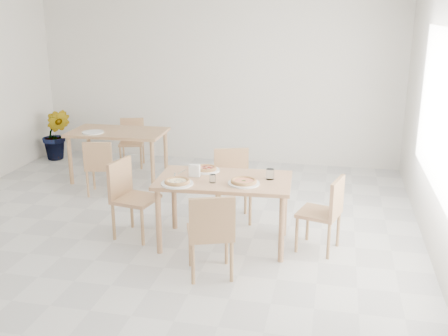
% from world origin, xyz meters
% --- Properties ---
extents(room, '(7.28, 7.00, 7.00)m').
position_xyz_m(room, '(2.98, 0.30, 1.50)').
color(room, silver).
rests_on(room, ground).
extents(main_table, '(1.46, 0.88, 0.75)m').
position_xyz_m(main_table, '(0.84, 0.24, 0.66)').
color(main_table, tan).
rests_on(main_table, ground).
extents(chair_south, '(0.54, 0.54, 0.86)m').
position_xyz_m(chair_south, '(0.88, -0.53, 0.50)').
color(chair_south, tan).
rests_on(chair_south, ground).
extents(chair_north, '(0.53, 0.53, 0.85)m').
position_xyz_m(chair_north, '(0.78, 1.00, 0.49)').
color(chair_north, tan).
rests_on(chair_north, ground).
extents(chair_west, '(0.50, 0.50, 0.87)m').
position_xyz_m(chair_west, '(-0.25, 0.25, 0.51)').
color(chair_west, tan).
rests_on(chair_west, ground).
extents(chair_east, '(0.50, 0.50, 0.82)m').
position_xyz_m(chair_east, '(1.92, 0.30, 0.47)').
color(chair_east, tan).
rests_on(chair_east, ground).
extents(plate_margherita, '(0.33, 0.33, 0.02)m').
position_xyz_m(plate_margherita, '(1.07, 0.11, 0.76)').
color(plate_margherita, white).
rests_on(plate_margherita, main_table).
extents(plate_mushroom, '(0.33, 0.33, 0.02)m').
position_xyz_m(plate_mushroom, '(0.41, -0.04, 0.76)').
color(plate_mushroom, white).
rests_on(plate_mushroom, main_table).
extents(plate_pepperoni, '(0.31, 0.31, 0.02)m').
position_xyz_m(plate_pepperoni, '(0.58, 0.47, 0.76)').
color(plate_pepperoni, white).
rests_on(plate_pepperoni, main_table).
extents(pizza_margherita, '(0.29, 0.29, 0.03)m').
position_xyz_m(pizza_margherita, '(1.07, 0.11, 0.78)').
color(pizza_margherita, tan).
rests_on(pizza_margherita, plate_margherita).
extents(pizza_mushroom, '(0.35, 0.35, 0.03)m').
position_xyz_m(pizza_mushroom, '(0.41, -0.04, 0.78)').
color(pizza_mushroom, tan).
rests_on(pizza_mushroom, plate_mushroom).
extents(pizza_pepperoni, '(0.28, 0.28, 0.03)m').
position_xyz_m(pizza_pepperoni, '(0.58, 0.47, 0.78)').
color(pizza_pepperoni, tan).
rests_on(pizza_pepperoni, plate_pepperoni).
extents(tumbler_a, '(0.08, 0.08, 0.11)m').
position_xyz_m(tumbler_a, '(1.32, 0.33, 0.81)').
color(tumbler_a, white).
rests_on(tumbler_a, main_table).
extents(tumbler_b, '(0.07, 0.07, 0.09)m').
position_xyz_m(tumbler_b, '(0.75, 0.09, 0.79)').
color(tumbler_b, white).
rests_on(tumbler_b, main_table).
extents(napkin_holder, '(0.13, 0.06, 0.14)m').
position_xyz_m(napkin_holder, '(0.52, 0.22, 0.82)').
color(napkin_holder, silver).
rests_on(napkin_holder, main_table).
extents(fork_a, '(0.06, 0.18, 0.01)m').
position_xyz_m(fork_a, '(0.30, 0.23, 0.75)').
color(fork_a, silver).
rests_on(fork_a, main_table).
extents(fork_b, '(0.05, 0.17, 0.01)m').
position_xyz_m(fork_b, '(0.34, 0.37, 0.75)').
color(fork_b, silver).
rests_on(fork_b, main_table).
extents(second_table, '(1.41, 0.84, 0.75)m').
position_xyz_m(second_table, '(-1.17, 2.11, 0.66)').
color(second_table, tan).
rests_on(second_table, ground).
extents(chair_back_s, '(0.45, 0.45, 0.78)m').
position_xyz_m(chair_back_s, '(-1.14, 1.41, 0.45)').
color(chair_back_s, tan).
rests_on(chair_back_s, ground).
extents(chair_back_n, '(0.46, 0.46, 0.77)m').
position_xyz_m(chair_back_n, '(-1.27, 2.88, 0.45)').
color(chair_back_n, tan).
rests_on(chair_back_n, ground).
extents(plate_empty, '(0.31, 0.31, 0.02)m').
position_xyz_m(plate_empty, '(-1.47, 1.92, 0.76)').
color(plate_empty, white).
rests_on(plate_empty, second_table).
extents(potted_plant, '(0.56, 0.49, 0.87)m').
position_xyz_m(potted_plant, '(-2.65, 2.93, 0.44)').
color(potted_plant, '#276E21').
rests_on(potted_plant, ground).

